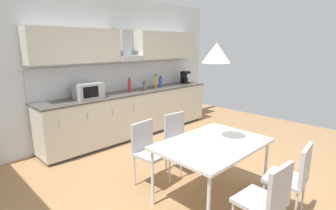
{
  "coord_description": "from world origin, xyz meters",
  "views": [
    {
      "loc": [
        -2.48,
        -2.06,
        1.9
      ],
      "look_at": [
        0.23,
        0.68,
        1.0
      ],
      "focal_mm": 28.0,
      "sensor_mm": 36.0,
      "label": 1
    }
  ],
  "objects_px": {
    "chair_far_left": "(148,147)",
    "microwave": "(88,91)",
    "coffee_maker": "(185,77)",
    "bottle_red": "(129,85)",
    "chair_far_right": "(179,136)",
    "pendant_lamp": "(216,53)",
    "bottle_blue": "(160,82)",
    "bottle_brown": "(144,86)",
    "chair_near_left": "(268,197)",
    "chair_near_right": "(294,174)",
    "bottle_yellow": "(156,82)",
    "dining_table": "(213,146)"
  },
  "relations": [
    {
      "from": "microwave",
      "to": "pendant_lamp",
      "type": "xyz_separation_m",
      "value": [
        0.2,
        -2.6,
        0.72
      ]
    },
    {
      "from": "dining_table",
      "to": "chair_far_right",
      "type": "relative_size",
      "value": 1.54
    },
    {
      "from": "dining_table",
      "to": "bottle_brown",
      "type": "bearing_deg",
      "value": 67.17
    },
    {
      "from": "microwave",
      "to": "bottle_blue",
      "type": "bearing_deg",
      "value": 0.8
    },
    {
      "from": "chair_near_left",
      "to": "chair_far_right",
      "type": "height_order",
      "value": "same"
    },
    {
      "from": "microwave",
      "to": "dining_table",
      "type": "xyz_separation_m",
      "value": [
        0.2,
        -2.6,
        -0.38
      ]
    },
    {
      "from": "pendant_lamp",
      "to": "bottle_blue",
      "type": "bearing_deg",
      "value": 58.62
    },
    {
      "from": "bottle_yellow",
      "to": "chair_near_left",
      "type": "distance_m",
      "value": 3.98
    },
    {
      "from": "chair_far_right",
      "to": "pendant_lamp",
      "type": "height_order",
      "value": "pendant_lamp"
    },
    {
      "from": "bottle_yellow",
      "to": "microwave",
      "type": "bearing_deg",
      "value": -178.06
    },
    {
      "from": "bottle_blue",
      "to": "chair_far_right",
      "type": "distance_m",
      "value": 2.26
    },
    {
      "from": "bottle_red",
      "to": "bottle_blue",
      "type": "xyz_separation_m",
      "value": [
        0.85,
        -0.03,
        -0.01
      ]
    },
    {
      "from": "bottle_red",
      "to": "chair_far_left",
      "type": "bearing_deg",
      "value": -120.43
    },
    {
      "from": "bottle_brown",
      "to": "chair_near_right",
      "type": "bearing_deg",
      "value": -102.75
    },
    {
      "from": "microwave",
      "to": "bottle_brown",
      "type": "xyz_separation_m",
      "value": [
        1.29,
        -0.02,
        -0.06
      ]
    },
    {
      "from": "chair_far_right",
      "to": "chair_near_left",
      "type": "bearing_deg",
      "value": -110.02
    },
    {
      "from": "microwave",
      "to": "bottle_brown",
      "type": "relative_size",
      "value": 2.48
    },
    {
      "from": "bottle_red",
      "to": "chair_near_right",
      "type": "distance_m",
      "value": 3.57
    },
    {
      "from": "chair_far_right",
      "to": "pendant_lamp",
      "type": "relative_size",
      "value": 2.72
    },
    {
      "from": "chair_near_left",
      "to": "bottle_red",
      "type": "bearing_deg",
      "value": 73.16
    },
    {
      "from": "chair_far_left",
      "to": "chair_far_right",
      "type": "bearing_deg",
      "value": -0.0
    },
    {
      "from": "coffee_maker",
      "to": "bottle_yellow",
      "type": "relative_size",
      "value": 0.99
    },
    {
      "from": "chair_far_left",
      "to": "microwave",
      "type": "bearing_deg",
      "value": 86.58
    },
    {
      "from": "dining_table",
      "to": "chair_far_left",
      "type": "height_order",
      "value": "chair_far_left"
    },
    {
      "from": "bottle_yellow",
      "to": "coffee_maker",
      "type": "bearing_deg",
      "value": -1.87
    },
    {
      "from": "pendant_lamp",
      "to": "chair_far_right",
      "type": "bearing_deg",
      "value": 69.92
    },
    {
      "from": "chair_far_left",
      "to": "bottle_blue",
      "type": "bearing_deg",
      "value": 42.95
    },
    {
      "from": "bottle_brown",
      "to": "bottle_yellow",
      "type": "relative_size",
      "value": 0.64
    },
    {
      "from": "microwave",
      "to": "dining_table",
      "type": "bearing_deg",
      "value": -85.51
    },
    {
      "from": "bottle_red",
      "to": "chair_near_left",
      "type": "height_order",
      "value": "bottle_red"
    },
    {
      "from": "coffee_maker",
      "to": "chair_near_left",
      "type": "relative_size",
      "value": 0.34
    },
    {
      "from": "bottle_yellow",
      "to": "chair_near_left",
      "type": "bearing_deg",
      "value": -117.13
    },
    {
      "from": "microwave",
      "to": "chair_far_right",
      "type": "relative_size",
      "value": 0.55
    },
    {
      "from": "bottle_red",
      "to": "pendant_lamp",
      "type": "bearing_deg",
      "value": -105.83
    },
    {
      "from": "bottle_blue",
      "to": "coffee_maker",
      "type": "bearing_deg",
      "value": 0.07
    },
    {
      "from": "bottle_yellow",
      "to": "bottle_red",
      "type": "bearing_deg",
      "value": -179.69
    },
    {
      "from": "bottle_blue",
      "to": "bottle_yellow",
      "type": "height_order",
      "value": "bottle_yellow"
    },
    {
      "from": "dining_table",
      "to": "chair_far_right",
      "type": "xyz_separation_m",
      "value": [
        0.31,
        0.85,
        -0.17
      ]
    },
    {
      "from": "chair_far_left",
      "to": "chair_near_right",
      "type": "bearing_deg",
      "value": -69.88
    },
    {
      "from": "chair_far_right",
      "to": "bottle_brown",
      "type": "bearing_deg",
      "value": 65.87
    },
    {
      "from": "microwave",
      "to": "pendant_lamp",
      "type": "relative_size",
      "value": 1.5
    },
    {
      "from": "coffee_maker",
      "to": "bottle_red",
      "type": "distance_m",
      "value": 1.69
    },
    {
      "from": "bottle_brown",
      "to": "pendant_lamp",
      "type": "distance_m",
      "value": 2.91
    },
    {
      "from": "bottle_red",
      "to": "bottle_yellow",
      "type": "relative_size",
      "value": 0.95
    },
    {
      "from": "chair_near_right",
      "to": "bottle_blue",
      "type": "bearing_deg",
      "value": 69.62
    },
    {
      "from": "microwave",
      "to": "bottle_red",
      "type": "height_order",
      "value": "bottle_red"
    },
    {
      "from": "bottle_blue",
      "to": "bottle_brown",
      "type": "bearing_deg",
      "value": -175.35
    },
    {
      "from": "chair_near_right",
      "to": "chair_far_right",
      "type": "bearing_deg",
      "value": 90.06
    },
    {
      "from": "coffee_maker",
      "to": "pendant_lamp",
      "type": "distance_m",
      "value": 3.66
    },
    {
      "from": "bottle_red",
      "to": "chair_near_right",
      "type": "bearing_deg",
      "value": -97.18
    }
  ]
}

